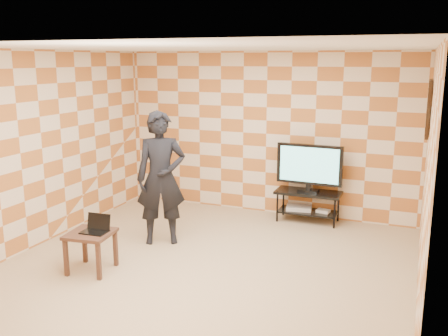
{
  "coord_description": "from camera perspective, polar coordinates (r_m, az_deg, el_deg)",
  "views": [
    {
      "loc": [
        2.41,
        -5.42,
        2.57
      ],
      "look_at": [
        0.0,
        0.6,
        1.15
      ],
      "focal_mm": 40.0,
      "sensor_mm": 36.0,
      "label": 1
    }
  ],
  "objects": [
    {
      "name": "wall_right",
      "position": [
        5.56,
        22.18,
        -1.27
      ],
      "size": [
        0.02,
        5.0,
        2.7
      ],
      "primitive_type": "cube",
      "color": "beige",
      "rests_on": "ground"
    },
    {
      "name": "tv",
      "position": [
        7.99,
        9.73,
        0.27
      ],
      "size": [
        1.05,
        0.21,
        0.76
      ],
      "color": "black",
      "rests_on": "tv_stand"
    },
    {
      "name": "game_console",
      "position": [
        8.14,
        11.26,
        -4.85
      ],
      "size": [
        0.22,
        0.18,
        0.05
      ],
      "primitive_type": "cube",
      "rotation": [
        0.0,
        0.0,
        -0.17
      ],
      "color": "silver",
      "rests_on": "tv_stand"
    },
    {
      "name": "wall_front",
      "position": [
        3.98,
        -16.92,
        -6.07
      ],
      "size": [
        5.0,
        0.02,
        2.7
      ],
      "primitive_type": "cube",
      "color": "beige",
      "rests_on": "ground"
    },
    {
      "name": "person",
      "position": [
        7.03,
        -7.2,
        -1.15
      ],
      "size": [
        0.82,
        0.72,
        1.88
      ],
      "primitive_type": "imported",
      "rotation": [
        0.0,
        0.0,
        0.5
      ],
      "color": "black",
      "rests_on": "floor"
    },
    {
      "name": "dvd_player",
      "position": [
        8.22,
        8.57,
        -4.51
      ],
      "size": [
        0.44,
        0.35,
        0.07
      ],
      "primitive_type": "cube",
      "rotation": [
        0.0,
        0.0,
        0.17
      ],
      "color": "silver",
      "rests_on": "tv_stand"
    },
    {
      "name": "tv_stand",
      "position": [
        8.12,
        9.59,
        -3.57
      ],
      "size": [
        1.04,
        0.47,
        0.5
      ],
      "color": "black",
      "rests_on": "floor"
    },
    {
      "name": "wall_art",
      "position": [
        7.0,
        22.36,
        6.35
      ],
      "size": [
        0.04,
        0.72,
        0.72
      ],
      "color": "black",
      "rests_on": "wall_right"
    },
    {
      "name": "laptop",
      "position": [
        6.35,
        -14.39,
        -6.62
      ],
      "size": [
        0.33,
        0.27,
        0.21
      ],
      "color": "black",
      "rests_on": "side_table"
    },
    {
      "name": "side_table",
      "position": [
        6.38,
        -15.01,
        -7.86
      ],
      "size": [
        0.58,
        0.58,
        0.5
      ],
      "color": "#3E251C",
      "rests_on": "floor"
    },
    {
      "name": "floor",
      "position": [
        6.47,
        -2.01,
        -11.08
      ],
      "size": [
        5.0,
        5.0,
        0.0
      ],
      "primitive_type": "plane",
      "color": "tan",
      "rests_on": "ground"
    },
    {
      "name": "wall_left",
      "position": [
        7.42,
        -20.08,
        2.13
      ],
      "size": [
        0.02,
        5.0,
        2.7
      ],
      "primitive_type": "cube",
      "color": "beige",
      "rests_on": "ground"
    },
    {
      "name": "ceiling",
      "position": [
        5.93,
        -2.21,
        13.59
      ],
      "size": [
        5.0,
        5.0,
        0.02
      ],
      "primitive_type": "cube",
      "color": "white",
      "rests_on": "wall_back"
    },
    {
      "name": "wall_back",
      "position": [
        8.37,
        4.85,
        3.93
      ],
      "size": [
        5.0,
        0.02,
        2.7
      ],
      "primitive_type": "cube",
      "color": "beige",
      "rests_on": "ground"
    }
  ]
}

